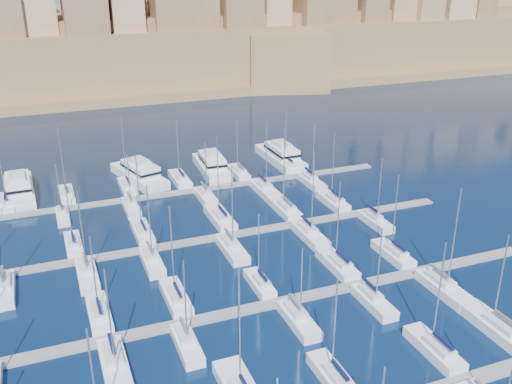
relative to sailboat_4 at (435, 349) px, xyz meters
name	(u,v)px	position (x,y,z in m)	size (l,w,h in m)	color
ground	(245,264)	(-13.38, 28.65, -0.75)	(600.00, 600.00, 0.00)	black
pontoon_mid_near	(276,303)	(-13.38, 16.65, -0.55)	(84.00, 2.00, 0.40)	slate
pontoon_mid_far	(225,236)	(-13.38, 38.65, -0.55)	(84.00, 2.00, 0.40)	slate
pontoon_far	(191,191)	(-13.38, 60.65, -0.55)	(84.00, 2.00, 0.40)	slate
sailboat_3	(334,378)	(-13.61, -0.13, -0.02)	(2.60, 8.67, 13.39)	white
sailboat_4	(435,349)	(0.00, 0.00, 0.00)	(2.68, 8.92, 14.97)	white
sailboat_5	(496,327)	(10.00, 0.74, 0.00)	(3.13, 10.43, 13.68)	white
sailboat_13	(99,314)	(-36.28, 22.05, -0.03)	(2.70, 9.02, 12.00)	white
sailboat_14	(176,298)	(-25.98, 22.15, 0.00)	(2.77, 9.23, 14.45)	white
sailboat_15	(260,284)	(-13.89, 21.35, -0.04)	(2.28, 7.60, 11.72)	white
sailboat_16	(337,264)	(-0.81, 22.23, 0.00)	(2.82, 9.40, 14.32)	white
sailboat_17	(393,254)	(9.02, 21.99, -0.01)	(2.67, 8.91, 14.09)	white
sailboat_19	(114,365)	(-35.94, 10.99, -0.01)	(2.87, 9.56, 13.83)	white
sailboat_20	(187,344)	(-27.24, 11.73, -0.03)	(2.41, 8.04, 12.73)	white
sailboat_21	(298,319)	(-12.52, 11.43, -0.03)	(2.60, 8.66, 11.53)	white
sailboat_22	(373,301)	(-1.19, 11.56, -0.03)	(2.52, 8.40, 12.20)	white
sailboat_23	(444,288)	(9.88, 10.77, 0.02)	(3.00, 10.00, 16.41)	white
sailboat_25	(74,245)	(-37.68, 43.70, -0.03)	(2.50, 8.32, 12.60)	white
sailboat_26	(142,232)	(-26.34, 44.11, 0.00)	(2.74, 9.14, 14.71)	white
sailboat_27	(220,218)	(-12.21, 44.82, 0.02)	(3.18, 10.60, 16.10)	white
sailboat_28	(285,208)	(0.30, 44.48, 0.02)	(2.97, 9.91, 16.23)	white
sailboat_29	(333,201)	(10.34, 44.25, 0.00)	(2.83, 9.43, 14.51)	white
sailboat_30	(4,289)	(-48.00, 33.10, 0.01)	(2.80, 9.33, 16.01)	white
sailboat_31	(87,274)	(-36.64, 33.14, 0.00)	(2.77, 9.25, 14.44)	white
sailboat_32	(152,261)	(-26.95, 33.42, -0.01)	(2.60, 8.68, 13.90)	white
sailboat_33	(232,248)	(-14.10, 32.99, 0.01)	(2.87, 9.56, 15.36)	white
sailboat_34	(310,234)	(-0.23, 32.93, 0.01)	(2.91, 9.68, 15.87)	white
sailboat_35	(375,221)	(13.02, 33.51, -0.02)	(2.55, 8.49, 12.94)	white
sailboat_36	(7,203)	(-48.06, 66.09, -0.01)	(2.73, 9.10, 13.89)	white
sailboat_37	(67,195)	(-37.09, 66.13, 0.00)	(2.76, 9.19, 14.75)	white
sailboat_38	(128,187)	(-25.16, 66.14, 0.01)	(2.76, 9.20, 16.04)	white
sailboat_39	(180,179)	(-14.06, 66.45, 0.00)	(2.95, 9.85, 13.58)	white
sailboat_40	(238,172)	(-1.14, 65.97, -0.02)	(2.66, 8.86, 12.52)	white
sailboat_41	(287,166)	(10.45, 66.14, -0.01)	(2.76, 9.21, 14.20)	white
sailboat_43	(63,216)	(-38.54, 56.15, -0.05)	(2.16, 7.19, 11.01)	white
sailboat_44	(131,207)	(-26.28, 55.61, -0.04)	(2.49, 8.31, 11.65)	white
sailboat_45	(206,197)	(-11.75, 55.26, -0.02)	(2.70, 9.00, 12.34)	white
sailboat_46	(265,190)	(0.42, 54.44, 0.02)	(3.20, 10.68, 15.65)	white
sailboat_47	(311,182)	(11.20, 55.20, -0.01)	(2.74, 9.13, 13.62)	white
motor_yacht_a	(19,188)	(-45.71, 70.70, 0.97)	(5.87, 17.95, 5.25)	white
motor_yacht_b	(140,173)	(-21.74, 70.73, 0.97)	(9.89, 18.61, 5.25)	white
motor_yacht_c	(212,165)	(-5.87, 70.25, 0.97)	(6.04, 17.13, 5.25)	white
motor_yacht_d	(281,155)	(11.13, 70.90, 0.97)	(5.75, 18.30, 5.25)	white
fortified_city	(103,43)	(-13.57, 183.91, 13.99)	(460.00, 108.95, 59.52)	brown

